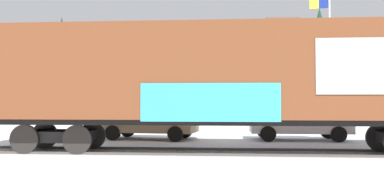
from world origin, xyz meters
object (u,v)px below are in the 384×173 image
object	(u,v)px
flagpole	(327,45)
parked_car_white	(299,119)
freight_car	(233,75)
parked_car_tan	(148,120)

from	to	relation	value
flagpole	parked_car_white	size ratio (longest dim) A/B	1.99
freight_car	flagpole	xyz separation A→B (m)	(6.60, 11.79, 2.61)
parked_car_tan	parked_car_white	distance (m)	6.47
parked_car_tan	parked_car_white	world-z (taller)	parked_car_white
freight_car	flagpole	size ratio (longest dim) A/B	2.07
flagpole	parked_car_tan	xyz separation A→B (m)	(-9.96, -7.19, -4.26)
parked_car_tan	parked_car_white	size ratio (longest dim) A/B	1.02
flagpole	parked_car_tan	world-z (taller)	flagpole
freight_car	flagpole	distance (m)	13.76
freight_car	parked_car_white	size ratio (longest dim) A/B	4.12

